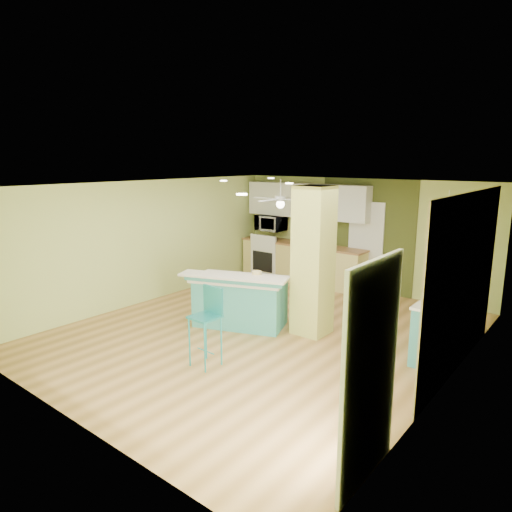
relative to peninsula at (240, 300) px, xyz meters
The scene contains 23 objects.
floor 0.71m from the peninsula, ahead, with size 6.00×7.00×0.01m, color olive.
ceiling 2.12m from the peninsula, ahead, with size 6.00×7.00×0.01m, color white.
wall_back 3.62m from the peninsula, 81.17° to the left, with size 6.00×0.01×2.50m, color #BDCD6E.
wall_front 3.65m from the peninsula, 81.24° to the right, with size 6.00×0.01×2.50m, color #BDCD6E.
wall_left 2.59m from the peninsula, behind, with size 0.01×7.00×2.50m, color #BDCD6E.
wall_right 3.63m from the peninsula, ahead, with size 0.01×7.00×2.50m, color #BDCD6E.
wood_panel 3.66m from the peninsula, ahead, with size 0.02×3.40×2.50m, color #9D8859.
olive_accent 3.64m from the peninsula, 77.94° to the left, with size 2.20×0.02×2.50m, color #464F1F.
interior_door 3.57m from the peninsula, 77.85° to the left, with size 0.82×0.05×2.00m, color white.
french_door 4.25m from the peninsula, 33.36° to the right, with size 0.04×1.08×2.10m, color silver.
column 1.51m from the peninsula, 22.24° to the left, with size 0.55×0.55×2.50m, color #B9BC57.
kitchen_run 3.28m from the peninsula, 103.37° to the left, with size 3.25×0.63×0.94m.
stove 3.61m from the peninsula, 118.25° to the left, with size 0.76×0.66×1.08m.
upper_cabinets 3.71m from the peninsula, 102.90° to the left, with size 3.20×0.34×0.80m, color white.
microwave 3.72m from the peninsula, 118.18° to the left, with size 0.70×0.48×0.39m, color white.
ceiling_fan 2.62m from the peninsula, 105.67° to the left, with size 1.41×1.41×0.61m.
pendant_lamp 3.57m from the peninsula, 13.01° to the left, with size 0.14×0.14×0.69m.
wall_decor 3.76m from the peninsula, 12.65° to the left, with size 0.03×0.90×0.70m, color brown.
peninsula is the anchor object (origin of this frame).
bar_stool 1.66m from the peninsula, 65.30° to the right, with size 0.39×0.39×1.15m.
side_counter 3.36m from the peninsula, 15.24° to the left, with size 0.59×1.39×0.89m.
fruit_bowl 3.23m from the peninsula, 92.00° to the left, with size 0.26×0.26×0.06m, color #392617.
canister 0.61m from the peninsula, ahead, with size 0.17×0.17×0.18m, color gold.
Camera 1 is at (4.51, -5.87, 2.92)m, focal length 32.00 mm.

